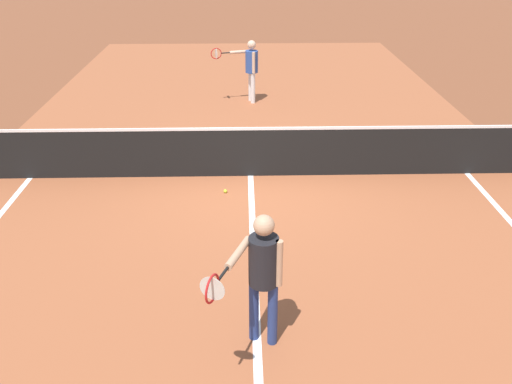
% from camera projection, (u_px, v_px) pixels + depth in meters
% --- Properties ---
extents(ground_plane, '(60.00, 60.00, 0.00)m').
position_uv_depth(ground_plane, '(251.00, 176.00, 10.00)').
color(ground_plane, brown).
extents(court_surface_inbounds, '(10.62, 24.40, 0.00)m').
position_uv_depth(court_surface_inbounds, '(251.00, 176.00, 10.00)').
color(court_surface_inbounds, '#9E5433').
rests_on(court_surface_inbounds, ground_plane).
extents(line_center_service, '(0.10, 6.40, 0.01)m').
position_uv_depth(line_center_service, '(254.00, 277.00, 7.15)').
color(line_center_service, white).
rests_on(line_center_service, ground_plane).
extents(net, '(11.17, 0.09, 1.07)m').
position_uv_depth(net, '(250.00, 151.00, 9.78)').
color(net, '#33383D').
rests_on(net, ground_plane).
extents(player_near, '(0.81, 1.06, 1.63)m').
position_uv_depth(player_near, '(262.00, 268.00, 5.60)').
color(player_near, navy).
rests_on(player_near, ground_plane).
extents(player_far, '(1.20, 0.41, 1.60)m').
position_uv_depth(player_far, '(251.00, 65.00, 13.66)').
color(player_far, white).
rests_on(player_far, ground_plane).
extents(tennis_ball_near_net, '(0.07, 0.07, 0.07)m').
position_uv_depth(tennis_ball_near_net, '(225.00, 191.00, 9.36)').
color(tennis_ball_near_net, '#CCE033').
rests_on(tennis_ball_near_net, ground_plane).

